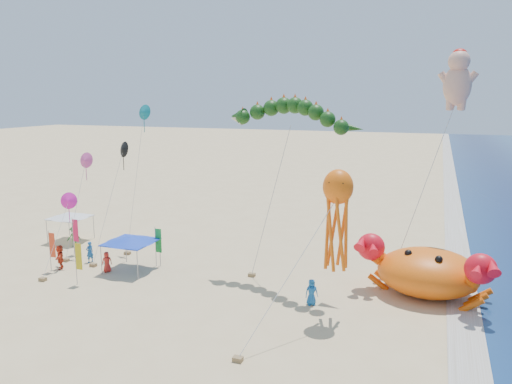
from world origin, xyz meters
TOP-DOWN VIEW (x-y plane):
  - ground at (0.00, 0.00)m, footprint 320.00×320.00m
  - foam_strip at (12.00, 0.00)m, footprint 320.00×320.00m
  - crab_inflatable at (9.77, 3.12)m, footprint 9.00×7.32m
  - dragon_kite at (0.12, 2.79)m, footprint 9.97×4.01m
  - cherub_kite at (10.83, 8.06)m, footprint 4.86×3.95m
  - octopus_kite at (4.59, -2.33)m, footprint 4.67×7.73m
  - canopy_blue at (-11.64, 0.60)m, footprint 3.72×3.72m
  - canopy_white at (-21.38, 5.37)m, footprint 3.42×3.42m
  - feather_flags at (-14.69, -0.17)m, footprint 8.62×5.59m
  - beachgoers at (-14.26, 0.65)m, footprint 23.95×6.68m
  - small_kites at (-15.34, 2.88)m, footprint 5.10×9.68m

SIDE VIEW (x-z plane):
  - ground at x=0.00m, z-range 0.00..0.00m
  - foam_strip at x=12.00m, z-range 0.01..0.01m
  - beachgoers at x=-14.26m, z-range -0.06..1.84m
  - crab_inflatable at x=9.77m, z-range -0.23..3.71m
  - feather_flags at x=-14.69m, z-range 0.41..3.61m
  - canopy_white at x=-21.38m, z-range 1.09..3.79m
  - canopy_blue at x=-11.64m, z-range 1.09..3.80m
  - octopus_kite at x=4.59m, z-range 2.01..11.04m
  - small_kites at x=-15.34m, z-range 1.37..13.87m
  - dragon_kite at x=0.12m, z-range 5.27..18.00m
  - cherub_kite at x=10.83m, z-range 6.16..22.55m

